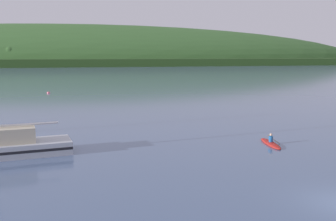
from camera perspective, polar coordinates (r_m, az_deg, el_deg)
The scene contains 3 objects.
far_shoreline_hill at distance 280.43m, azimuth -12.89°, elevation 6.60°, with size 580.29×153.72×55.82m.
canoe_with_paddler at distance 32.55m, azimuth 14.80°, elevation -4.66°, with size 1.86×4.02×1.02m.
mooring_buoy_midchannel at distance 76.06m, azimuth -17.11°, elevation 2.43°, with size 0.61×0.61×0.69m.
Camera 1 is at (-14.57, -13.66, 7.21)m, focal length 41.62 mm.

